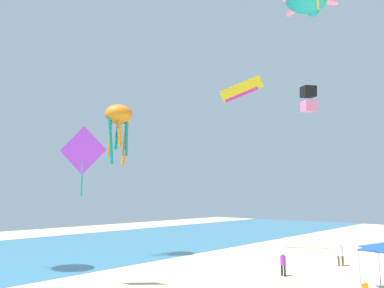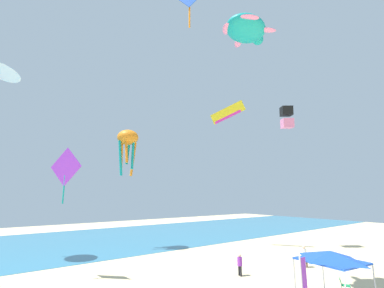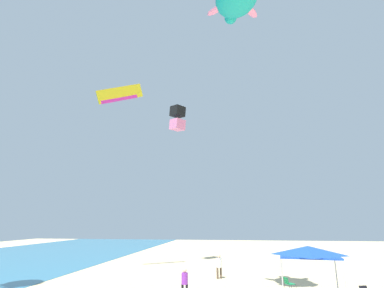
{
  "view_description": "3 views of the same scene",
  "coord_description": "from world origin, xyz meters",
  "px_view_note": "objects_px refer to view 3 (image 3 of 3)",
  "views": [
    {
      "loc": [
        -21.96,
        -3.05,
        5.64
      ],
      "look_at": [
        -0.43,
        15.99,
        9.86
      ],
      "focal_mm": 33.7,
      "sensor_mm": 36.0,
      "label": 1
    },
    {
      "loc": [
        -14.09,
        -5.69,
        6.28
      ],
      "look_at": [
        -0.43,
        12.28,
        10.77
      ],
      "focal_mm": 24.42,
      "sensor_mm": 36.0,
      "label": 2
    },
    {
      "loc": [
        -16.57,
        6.77,
        4.45
      ],
      "look_at": [
        -0.43,
        9.0,
        8.79
      ],
      "focal_mm": 27.32,
      "sensor_mm": 36.0,
      "label": 3
    }
  ],
  "objects_px": {
    "folding_chair_facing_ocean": "(289,283)",
    "kite_box_black": "(178,118)",
    "person_watching_sky": "(219,264)",
    "kite_parafoil_yellow": "(120,94)",
    "canopy_tent": "(308,252)",
    "kite_turtle_teal": "(236,0)",
    "person_by_tent": "(185,280)"
  },
  "relations": [
    {
      "from": "folding_chair_facing_ocean",
      "to": "kite_box_black",
      "type": "height_order",
      "value": "kite_box_black"
    },
    {
      "from": "person_watching_sky",
      "to": "kite_parafoil_yellow",
      "type": "distance_m",
      "value": 18.87
    },
    {
      "from": "canopy_tent",
      "to": "folding_chair_facing_ocean",
      "type": "xyz_separation_m",
      "value": [
        3.03,
        0.79,
        -2.27
      ]
    },
    {
      "from": "person_watching_sky",
      "to": "canopy_tent",
      "type": "bearing_deg",
      "value": -87.08
    },
    {
      "from": "kite_turtle_teal",
      "to": "kite_parafoil_yellow",
      "type": "bearing_deg",
      "value": 38.94
    },
    {
      "from": "kite_parafoil_yellow",
      "to": "kite_box_black",
      "type": "bearing_deg",
      "value": -159.36
    },
    {
      "from": "folding_chair_facing_ocean",
      "to": "kite_parafoil_yellow",
      "type": "relative_size",
      "value": 0.2
    },
    {
      "from": "canopy_tent",
      "to": "person_watching_sky",
      "type": "bearing_deg",
      "value": 40.39
    },
    {
      "from": "person_watching_sky",
      "to": "kite_turtle_teal",
      "type": "height_order",
      "value": "kite_turtle_teal"
    },
    {
      "from": "person_watching_sky",
      "to": "person_by_tent",
      "type": "relative_size",
      "value": 1.11
    },
    {
      "from": "folding_chair_facing_ocean",
      "to": "kite_turtle_teal",
      "type": "xyz_separation_m",
      "value": [
        -5.37,
        2.83,
        18.38
      ]
    },
    {
      "from": "person_by_tent",
      "to": "kite_parafoil_yellow",
      "type": "xyz_separation_m",
      "value": [
        7.28,
        8.06,
        16.18
      ]
    },
    {
      "from": "canopy_tent",
      "to": "kite_box_black",
      "type": "height_order",
      "value": "kite_box_black"
    },
    {
      "from": "person_by_tent",
      "to": "person_watching_sky",
      "type": "bearing_deg",
      "value": 93.84
    },
    {
      "from": "kite_parafoil_yellow",
      "to": "canopy_tent",
      "type": "bearing_deg",
      "value": 124.94
    },
    {
      "from": "kite_parafoil_yellow",
      "to": "kite_turtle_teal",
      "type": "bearing_deg",
      "value": 111.08
    },
    {
      "from": "folding_chair_facing_ocean",
      "to": "kite_turtle_teal",
      "type": "relative_size",
      "value": 0.18
    },
    {
      "from": "kite_turtle_teal",
      "to": "folding_chair_facing_ocean",
      "type": "bearing_deg",
      "value": -39.52
    },
    {
      "from": "person_watching_sky",
      "to": "kite_box_black",
      "type": "distance_m",
      "value": 17.45
    },
    {
      "from": "kite_parafoil_yellow",
      "to": "kite_box_black",
      "type": "xyz_separation_m",
      "value": [
        5.93,
        -4.94,
        -0.73
      ]
    },
    {
      "from": "person_by_tent",
      "to": "kite_box_black",
      "type": "height_order",
      "value": "kite_box_black"
    },
    {
      "from": "folding_chair_facing_ocean",
      "to": "kite_box_black",
      "type": "relative_size",
      "value": 0.27
    },
    {
      "from": "person_watching_sky",
      "to": "kite_box_black",
      "type": "height_order",
      "value": "kite_box_black"
    },
    {
      "from": "folding_chair_facing_ocean",
      "to": "person_by_tent",
      "type": "xyz_separation_m",
      "value": [
        -2.92,
        6.62,
        0.5
      ]
    },
    {
      "from": "person_by_tent",
      "to": "kite_turtle_teal",
      "type": "xyz_separation_m",
      "value": [
        -2.44,
        -3.78,
        17.88
      ]
    },
    {
      "from": "canopy_tent",
      "to": "folding_chair_facing_ocean",
      "type": "bearing_deg",
      "value": 14.62
    },
    {
      "from": "person_watching_sky",
      "to": "kite_turtle_teal",
      "type": "xyz_separation_m",
      "value": [
        -8.94,
        -2.0,
        17.77
      ]
    },
    {
      "from": "kite_turtle_teal",
      "to": "person_watching_sky",
      "type": "bearing_deg",
      "value": 0.9
    },
    {
      "from": "person_by_tent",
      "to": "kite_box_black",
      "type": "bearing_deg",
      "value": 122.52
    },
    {
      "from": "person_by_tent",
      "to": "kite_box_black",
      "type": "xyz_separation_m",
      "value": [
        13.21,
        3.12,
        15.45
      ]
    },
    {
      "from": "canopy_tent",
      "to": "person_watching_sky",
      "type": "relative_size",
      "value": 1.96
    },
    {
      "from": "canopy_tent",
      "to": "kite_box_black",
      "type": "bearing_deg",
      "value": 38.34
    }
  ]
}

